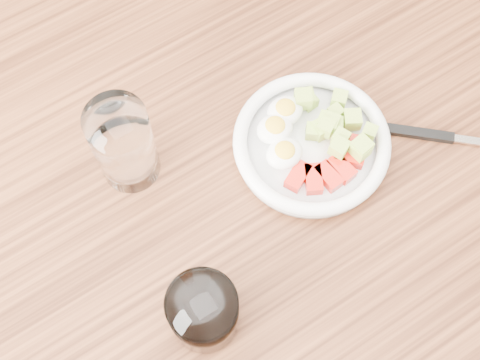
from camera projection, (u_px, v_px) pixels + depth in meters
The scene contains 6 objects.
ground at pixel (246, 313), 1.56m from camera, with size 4.00×4.00×0.00m, color brown.
dining_table at pixel (250, 217), 0.94m from camera, with size 1.50×0.90×0.77m.
bowl at pixel (311, 142), 0.86m from camera, with size 0.20×0.20×0.05m.
fork at pixel (438, 136), 0.88m from camera, with size 0.16×0.15×0.01m.
water_glass at pixel (124, 144), 0.80m from camera, with size 0.07×0.07×0.13m, color white.
coffee_glass at pixel (204, 312), 0.75m from camera, with size 0.08×0.08×0.09m.
Camera 1 is at (-0.18, -0.26, 1.56)m, focal length 50.00 mm.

